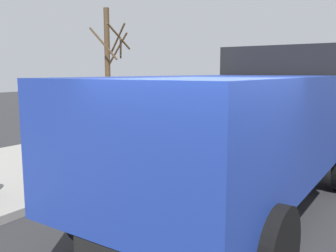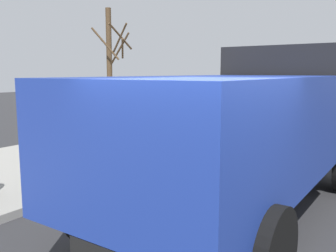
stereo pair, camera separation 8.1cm
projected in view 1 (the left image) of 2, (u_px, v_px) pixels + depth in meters
dump_truck_blue at (251, 121)px, 6.45m from camera, size 7.04×2.89×3.00m
bare_tree at (109, 70)px, 12.67m from camera, size 1.32×1.14×4.46m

